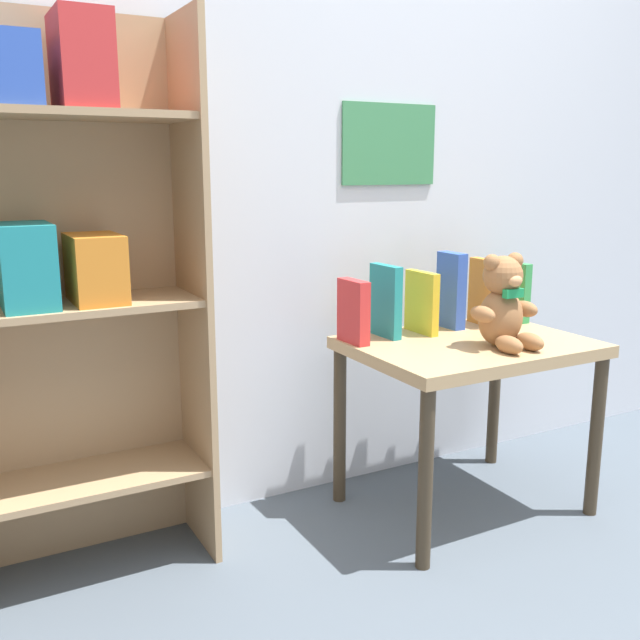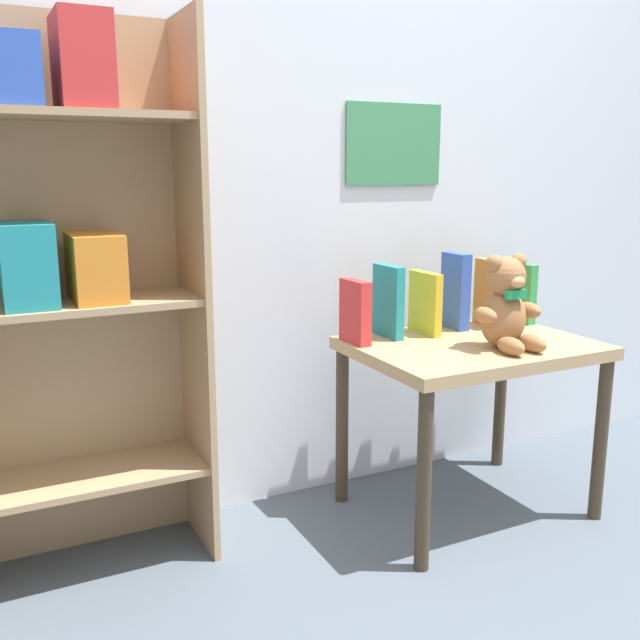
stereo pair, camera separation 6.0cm
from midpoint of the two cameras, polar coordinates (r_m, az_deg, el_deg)
The scene contains 10 objects.
wall_back at distance 2.29m, azimuth 2.32°, elevation 17.29°, with size 4.80×0.07×2.50m.
bookshelf_side at distance 1.87m, azimuth -19.24°, elevation 4.28°, with size 0.67×0.27×1.42m.
display_table at distance 2.19m, azimuth 12.76°, elevation -3.56°, with size 0.69×0.51×0.54m.
teddy_bear at distance 2.10m, azimuth 15.47°, elevation 1.10°, with size 0.21×0.19×0.27m.
book_standing_red at distance 2.09m, azimuth 3.65°, elevation 0.66°, with size 0.04×0.12×0.19m, color red.
book_standing_teal at distance 2.17m, azimuth 6.26°, elevation 1.48°, with size 0.03×0.13×0.22m, color teal.
book_standing_yellow at distance 2.23m, azimuth 9.16°, elevation 1.35°, with size 0.03×0.14×0.19m, color gold.
book_standing_blue at distance 2.31m, azimuth 11.51°, elevation 2.28°, with size 0.04×0.11×0.24m, color #2D51B7.
book_standing_orange at distance 2.38m, azimuth 14.26°, elevation 2.08°, with size 0.03×0.15×0.22m, color orange.
book_standing_green at distance 2.48m, azimuth 16.23°, elevation 2.14°, with size 0.03×0.14×0.20m, color #33934C.
Camera 2 is at (-1.07, -0.55, 1.05)m, focal length 40.00 mm.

